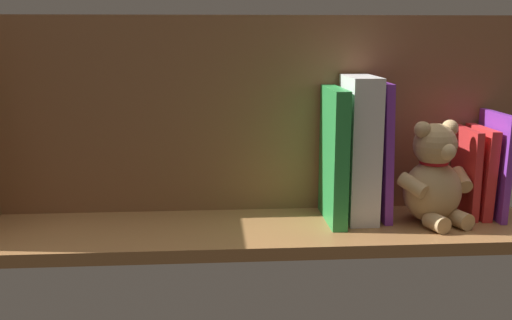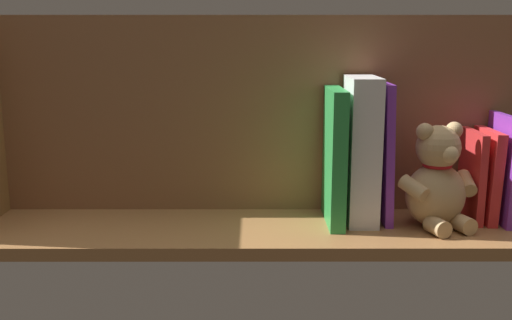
# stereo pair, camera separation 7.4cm
# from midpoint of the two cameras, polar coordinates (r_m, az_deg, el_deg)

# --- Properties ---
(ground_plane) EXTENTS (1.01, 0.25, 0.02)m
(ground_plane) POSITION_cam_midpoint_polar(r_m,az_deg,el_deg) (1.09, -1.96, -6.67)
(ground_plane) COLOR #9E6B3D
(shelf_back_panel) EXTENTS (1.01, 0.02, 0.37)m
(shelf_back_panel) POSITION_cam_midpoint_polar(r_m,az_deg,el_deg) (1.14, -2.24, 4.29)
(shelf_back_panel) COLOR brown
(shelf_back_panel) RESTS_ON ground_plane
(book_0) EXTENTS (0.02, 0.13, 0.19)m
(book_0) POSITION_cam_midpoint_polar(r_m,az_deg,el_deg) (1.18, 19.87, -0.41)
(book_0) COLOR purple
(book_0) RESTS_ON ground_plane
(book_1) EXTENTS (0.02, 0.11, 0.17)m
(book_1) POSITION_cam_midpoint_polar(r_m,az_deg,el_deg) (1.18, 18.64, -1.03)
(book_1) COLOR red
(book_1) RESTS_ON ground_plane
(book_2) EXTENTS (0.01, 0.11, 0.16)m
(book_2) POSITION_cam_midpoint_polar(r_m,az_deg,el_deg) (1.17, 17.51, -1.09)
(book_2) COLOR red
(book_2) RESTS_ON ground_plane
(teddy_bear) EXTENTS (0.14, 0.14, 0.18)m
(teddy_bear) POSITION_cam_midpoint_polar(r_m,az_deg,el_deg) (1.11, 14.68, -1.69)
(teddy_bear) COLOR tan
(teddy_bear) RESTS_ON ground_plane
(book_3) EXTENTS (0.02, 0.12, 0.25)m
(book_3) POSITION_cam_midpoint_polar(r_m,az_deg,el_deg) (1.11, 9.89, 0.87)
(book_3) COLOR purple
(book_3) RESTS_ON ground_plane
(dictionary_thick_white) EXTENTS (0.05, 0.13, 0.26)m
(dictionary_thick_white) POSITION_cam_midpoint_polar(r_m,az_deg,el_deg) (1.10, 7.83, 1.07)
(dictionary_thick_white) COLOR white
(dictionary_thick_white) RESTS_ON ground_plane
(book_4) EXTENTS (0.03, 0.15, 0.24)m
(book_4) POSITION_cam_midpoint_polar(r_m,az_deg,el_deg) (1.08, 5.42, 0.43)
(book_4) COLOR green
(book_4) RESTS_ON ground_plane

